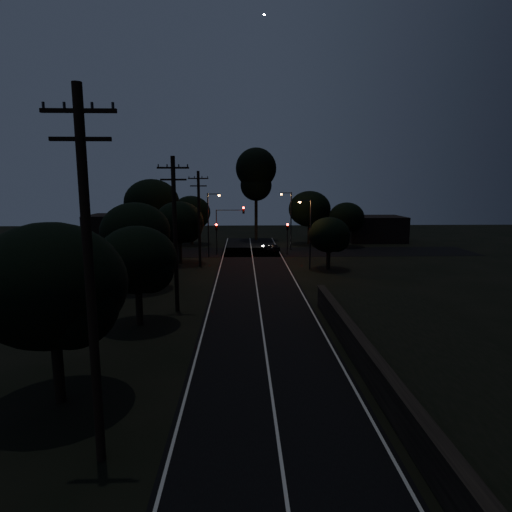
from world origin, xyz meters
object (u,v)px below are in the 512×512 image
utility_pole_near (90,277)px  tall_pine (256,174)px  streetlight_b (290,217)px  signal_left (217,233)px  signal_mast (229,221)px  signal_right (287,233)px  streetlight_a (210,221)px  utility_pole_far (199,217)px  utility_pole_mid (175,232)px  car (272,247)px  streetlight_c (309,229)px

utility_pole_near → tall_pine: size_ratio=0.81×
tall_pine → streetlight_b: size_ratio=1.86×
signal_left → signal_mast: signal_mast is taller
signal_right → signal_left: bearing=180.0°
signal_right → signal_mast: 7.66m
signal_mast → streetlight_a: (-2.39, -1.99, 0.30)m
signal_left → streetlight_b: size_ratio=0.51×
signal_right → signal_mast: bearing=180.0°
utility_pole_far → signal_right: bearing=37.0°
utility_pole_near → signal_mast: 42.15m
utility_pole_near → utility_pole_mid: (0.00, 17.00, -0.51)m
utility_pole_far → utility_pole_near: bearing=-90.0°
tall_pine → utility_pole_far: bearing=-106.9°
tall_pine → streetlight_a: size_ratio=1.86×
streetlight_a → utility_pole_near: bearing=-91.0°
car → signal_right: bearing=98.0°
streetlight_a → car: bearing=31.3°
utility_pole_mid → car: utility_pole_mid is taller
streetlight_b → streetlight_c: (0.52, -14.00, -0.29)m
utility_pole_far → car: 14.82m
tall_pine → signal_left: tall_pine is taller
signal_left → signal_right: bearing=0.0°
streetlight_b → car: streetlight_b is taller
utility_pole_mid → streetlight_b: (11.31, 29.00, -1.10)m
streetlight_b → utility_pole_mid: bearing=-111.3°
utility_pole_mid → streetlight_c: size_ratio=1.47×
signal_left → utility_pole_mid: bearing=-93.2°
utility_pole_mid → tall_pine: size_ratio=0.74×
utility_pole_far → car: utility_pole_far is taller
signal_right → streetlight_c: 10.18m
utility_pole_near → streetlight_c: 34.17m
streetlight_a → signal_mast: bearing=39.8°
signal_mast → car: (5.66, 2.90, -3.81)m
utility_pole_near → signal_right: 43.44m
streetlight_b → streetlight_c: bearing=-87.9°
streetlight_a → car: (8.05, 4.89, -4.10)m
utility_pole_mid → streetlight_b: bearing=68.7°
signal_right → streetlight_a: size_ratio=0.51×
signal_right → streetlight_b: streetlight_b is taller
utility_pole_mid → streetlight_a: (0.69, 23.00, -1.10)m
utility_pole_mid → streetlight_a: size_ratio=1.38×
utility_pole_mid → signal_left: bearing=86.8°
streetlight_c → car: bearing=103.5°
tall_pine → streetlight_c: bearing=-79.1°
utility_pole_far → streetlight_c: bearing=-9.6°
utility_pole_mid → utility_pole_far: utility_pole_mid is taller
streetlight_c → utility_pole_mid: bearing=-128.3°
tall_pine → signal_right: bearing=-76.5°
utility_pole_far → signal_right: 13.53m
signal_mast → car: 7.41m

